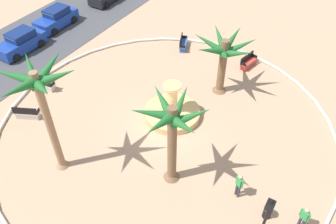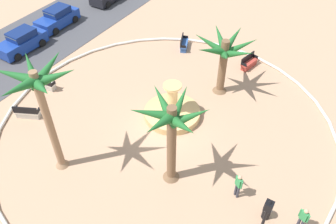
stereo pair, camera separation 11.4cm
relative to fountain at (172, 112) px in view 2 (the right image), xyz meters
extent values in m
plane|color=tan|center=(-1.07, -0.22, -0.35)|extent=(80.00, 80.00, 0.00)
torus|color=silver|center=(-1.07, -0.22, -0.25)|extent=(21.02, 21.02, 0.20)
cube|color=#424247|center=(-1.07, 14.69, -0.33)|extent=(48.00, 8.00, 0.03)
cylinder|color=tan|center=(0.00, 0.00, -0.12)|extent=(3.63, 3.63, 0.45)
cylinder|color=#19567F|center=(0.00, 0.00, -0.16)|extent=(3.20, 3.20, 0.34)
cylinder|color=tan|center=(0.00, 0.00, 1.10)|extent=(0.65, 0.65, 2.00)
cylinder|color=#E0B370|center=(0.00, 0.00, 2.16)|extent=(1.16, 1.16, 0.12)
cylinder|color=#8E6B4C|center=(-6.76, 3.16, 2.92)|extent=(0.40, 0.40, 6.54)
cone|color=#8E6B4C|center=(-6.76, 3.16, -0.10)|extent=(0.76, 0.76, 0.50)
cone|color=#1E6028|center=(-5.85, 3.24, 5.84)|extent=(2.08, 0.74, 1.22)
cone|color=#1E6028|center=(-6.32, 3.90, 5.72)|extent=(1.51, 2.01, 1.42)
cone|color=#1E6028|center=(-7.18, 4.01, 5.93)|extent=(1.40, 2.09, 1.06)
cone|color=#1E6028|center=(-7.71, 3.05, 5.94)|extent=(2.10, 0.78, 1.04)
cone|color=#1E6028|center=(-7.13, 2.30, 5.87)|extent=(1.32, 2.10, 1.17)
cone|color=#1E6028|center=(-6.20, 2.42, 5.87)|extent=(1.69, 1.97, 1.18)
cylinder|color=brown|center=(3.98, -1.50, 1.68)|extent=(0.53, 0.53, 4.06)
cone|color=brown|center=(3.98, -1.50, -0.10)|extent=(1.01, 1.01, 0.50)
cone|color=#1E6028|center=(5.04, -1.56, 3.36)|extent=(2.33, 0.70, 1.22)
cone|color=#1E6028|center=(4.73, -0.76, 3.31)|extent=(2.03, 2.00, 1.32)
cone|color=#1E6028|center=(3.82, -0.48, 3.27)|extent=(0.91, 2.34, 1.39)
cone|color=#1E6028|center=(3.06, -1.00, 3.31)|extent=(2.29, 1.57, 1.33)
cone|color=#1E6028|center=(3.09, -1.95, 3.21)|extent=(2.26, 1.51, 1.51)
cone|color=#1E6028|center=(3.76, -2.48, 3.21)|extent=(1.04, 2.32, 1.49)
cone|color=#1E6028|center=(4.59, -2.30, 3.23)|extent=(1.82, 2.14, 1.46)
cylinder|color=brown|center=(-4.20, -2.52, 2.23)|extent=(0.48, 0.48, 5.16)
cone|color=brown|center=(-4.20, -2.52, -0.10)|extent=(0.92, 0.92, 0.50)
cone|color=#1E6028|center=(-3.33, -2.42, 4.33)|extent=(2.06, 0.79, 1.45)
cone|color=#1E6028|center=(-3.73, -1.73, 4.43)|extent=(1.53, 2.06, 1.27)
cone|color=#1E6028|center=(-4.77, -1.76, 4.52)|extent=(1.68, 2.00, 1.11)
cone|color=#1E6028|center=(-5.16, -2.48, 4.54)|extent=(2.09, 0.65, 1.07)
cone|color=#1E6028|center=(-4.64, -3.34, 4.45)|extent=(1.47, 2.08, 1.24)
cone|color=#1E6028|center=(-3.79, -3.28, 4.31)|extent=(1.45, 2.03, 1.48)
cube|color=#B73D33|center=(7.73, -2.13, 0.10)|extent=(1.67, 0.83, 0.12)
cube|color=black|center=(7.78, -1.92, 0.40)|extent=(1.58, 0.42, 0.50)
cube|color=#9C342B|center=(7.73, -2.13, -0.15)|extent=(1.54, 0.76, 0.39)
cube|color=black|center=(8.47, -2.29, 0.24)|extent=(0.17, 0.46, 0.24)
cube|color=black|center=(7.00, -1.97, 0.24)|extent=(0.17, 0.46, 0.24)
cube|color=beige|center=(-5.02, 7.84, 0.10)|extent=(1.15, 1.66, 0.12)
cube|color=black|center=(-5.21, 7.74, 0.40)|extent=(0.78, 1.47, 0.50)
cube|color=#B6ADA0|center=(-5.02, 7.84, -0.15)|extent=(1.06, 1.52, 0.39)
cube|color=black|center=(-5.35, 8.51, 0.24)|extent=(0.44, 0.27, 0.24)
cube|color=black|center=(-4.69, 7.16, 0.24)|extent=(0.44, 0.27, 0.24)
cube|color=beige|center=(-2.29, 9.14, 0.10)|extent=(0.70, 1.65, 0.12)
cube|color=black|center=(-2.50, 9.11, 0.40)|extent=(0.29, 1.60, 0.50)
cube|color=#B6ADA0|center=(-2.29, 9.14, -0.15)|extent=(0.65, 1.52, 0.39)
cube|color=black|center=(-2.39, 9.88, 0.24)|extent=(0.46, 0.14, 0.24)
cube|color=black|center=(-2.19, 8.39, 0.24)|extent=(0.46, 0.14, 0.24)
cube|color=#335BA8|center=(7.41, 3.39, 0.10)|extent=(1.67, 1.09, 0.12)
cube|color=black|center=(7.33, 3.58, 0.40)|extent=(1.50, 0.70, 0.50)
cube|color=#2B4E8F|center=(7.41, 3.39, -0.15)|extent=(1.53, 1.00, 0.39)
cube|color=black|center=(8.10, 3.68, 0.24)|extent=(0.25, 0.45, 0.24)
cube|color=black|center=(6.72, 3.10, 0.24)|extent=(0.25, 0.45, 0.24)
cube|color=black|center=(-5.97, -7.97, 3.72)|extent=(0.32, 0.32, 0.44)
sphere|color=#F2EDCC|center=(-5.97, -7.97, 3.72)|extent=(0.22, 0.22, 0.22)
cone|color=black|center=(-5.97, -7.97, 4.00)|extent=(0.20, 0.20, 0.18)
cylinder|color=black|center=(-3.80, -7.79, 0.00)|extent=(0.40, 0.40, 0.70)
torus|color=#4C4C51|center=(-3.80, -7.79, 0.35)|extent=(0.46, 0.46, 0.06)
cylinder|color=#33333D|center=(-3.48, -9.30, 0.07)|extent=(0.14, 0.14, 0.84)
cube|color=#338C4C|center=(-3.51, -9.38, 0.77)|extent=(0.31, 0.39, 0.56)
sphere|color=tan|center=(-3.51, -9.38, 1.17)|extent=(0.22, 0.22, 0.22)
cylinder|color=#338C4C|center=(-3.59, -9.59, 0.77)|extent=(0.09, 0.09, 0.53)
cylinder|color=#338C4C|center=(-3.44, -9.18, 0.77)|extent=(0.09, 0.09, 0.53)
cylinder|color=#33333D|center=(-3.46, -6.12, 0.10)|extent=(0.14, 0.14, 0.89)
cylinder|color=#33333D|center=(-3.37, -5.97, 0.10)|extent=(0.14, 0.14, 0.89)
cube|color=#338C4C|center=(-3.41, -6.04, 0.82)|extent=(0.34, 0.39, 0.56)
sphere|color=tan|center=(-3.41, -6.04, 1.22)|extent=(0.22, 0.22, 0.22)
cylinder|color=#338C4C|center=(-3.52, -6.24, 0.82)|extent=(0.09, 0.09, 0.53)
cylinder|color=#338C4C|center=(-3.30, -5.85, 0.82)|extent=(0.09, 0.09, 0.53)
cube|color=navy|center=(0.21, 14.30, 0.29)|extent=(4.03, 1.78, 0.90)
cube|color=navy|center=(0.41, 14.30, 1.02)|extent=(2.03, 1.48, 0.60)
cube|color=#333D47|center=(-0.49, 14.31, 0.94)|extent=(0.32, 1.37, 0.51)
cylinder|color=black|center=(-1.04, 13.47, -0.03)|extent=(0.64, 0.23, 0.64)
cylinder|color=black|center=(-1.01, 15.17, -0.03)|extent=(0.64, 0.23, 0.64)
cylinder|color=black|center=(1.44, 13.43, -0.03)|extent=(0.64, 0.23, 0.64)
cylinder|color=black|center=(1.47, 15.13, -0.03)|extent=(0.64, 0.23, 0.64)
cube|color=navy|center=(4.58, 14.73, 0.29)|extent=(4.04, 1.79, 0.90)
cube|color=navy|center=(4.78, 14.73, 1.02)|extent=(2.03, 1.49, 0.60)
cube|color=#333D47|center=(3.88, 14.71, 0.94)|extent=(0.32, 1.37, 0.51)
cylinder|color=black|center=(3.36, 13.85, -0.03)|extent=(0.64, 0.23, 0.64)
cylinder|color=black|center=(3.32, 15.55, -0.03)|extent=(0.64, 0.23, 0.64)
cylinder|color=black|center=(5.84, 13.91, -0.03)|extent=(0.64, 0.23, 0.64)
cylinder|color=black|center=(5.80, 15.61, -0.03)|extent=(0.64, 0.23, 0.64)
cylinder|color=black|center=(9.64, 13.19, -0.03)|extent=(0.65, 0.24, 0.64)
cylinder|color=black|center=(9.59, 14.89, -0.03)|extent=(0.65, 0.24, 0.64)
camera|label=1|loc=(-14.32, -8.52, 15.47)|focal=37.62mm
camera|label=2|loc=(-14.26, -8.62, 15.47)|focal=37.62mm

